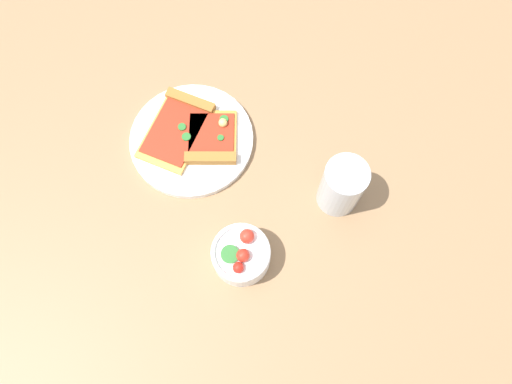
{
  "coord_description": "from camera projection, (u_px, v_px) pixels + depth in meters",
  "views": [
    {
      "loc": [
        0.25,
        0.35,
        0.86
      ],
      "look_at": [
        0.04,
        0.15,
        0.03
      ],
      "focal_mm": 33.86,
      "sensor_mm": 36.0,
      "label": 1
    }
  ],
  "objects": [
    {
      "name": "ground_plane",
      "position": [
        213.0,
        136.0,
        0.95
      ],
      "size": [
        2.4,
        2.4,
        0.0
      ],
      "primitive_type": "plane",
      "color": "#93704C",
      "rests_on": "ground"
    },
    {
      "name": "plate",
      "position": [
        192.0,
        140.0,
        0.94
      ],
      "size": [
        0.24,
        0.24,
        0.01
      ],
      "primitive_type": "cylinder",
      "color": "white",
      "rests_on": "ground_plane"
    },
    {
      "name": "pizza_slice_near",
      "position": [
        212.0,
        141.0,
        0.93
      ],
      "size": [
        0.15,
        0.15,
        0.02
      ],
      "color": "gold",
      "rests_on": "plate"
    },
    {
      "name": "pizza_slice_far",
      "position": [
        178.0,
        126.0,
        0.94
      ],
      "size": [
        0.18,
        0.15,
        0.02
      ],
      "color": "gold",
      "rests_on": "plate"
    },
    {
      "name": "salad_bowl",
      "position": [
        241.0,
        255.0,
        0.84
      ],
      "size": [
        0.1,
        0.1,
        0.07
      ],
      "color": "white",
      "rests_on": "ground_plane"
    },
    {
      "name": "soda_glass",
      "position": [
        342.0,
        187.0,
        0.85
      ],
      "size": [
        0.08,
        0.08,
        0.12
      ],
      "color": "silver",
      "rests_on": "ground_plane"
    }
  ]
}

